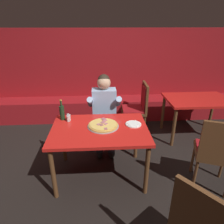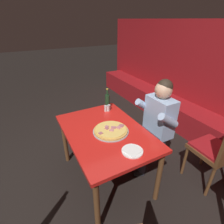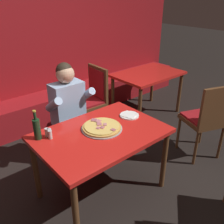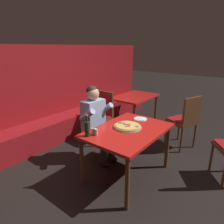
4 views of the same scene
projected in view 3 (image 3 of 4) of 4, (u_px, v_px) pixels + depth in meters
name	position (u px, v px, depth m)	size (l,w,h in m)	color
ground_plane	(102.00, 191.00, 2.76)	(24.00, 24.00, 0.00)	black
booth_wall_panel	(13.00, 65.00, 3.83)	(6.80, 0.16, 1.90)	maroon
booth_bench	(29.00, 114.00, 3.93)	(6.46, 0.48, 0.46)	maroon
main_dining_table	(101.00, 140.00, 2.47)	(1.24, 0.86, 0.75)	brown
pizza	(102.00, 127.00, 2.48)	(0.41, 0.41, 0.05)	#9E9EA3
plate_white_paper	(129.00, 115.00, 2.73)	(0.21, 0.21, 0.02)	white
beer_bottle	(37.00, 128.00, 2.28)	(0.07, 0.07, 0.29)	#19381E
shaker_oregano	(50.00, 133.00, 2.34)	(0.04, 0.04, 0.09)	silver
shaker_black_pepper	(47.00, 133.00, 2.35)	(0.04, 0.04, 0.09)	silver
shaker_red_pepper_flakes	(50.00, 135.00, 2.31)	(0.04, 0.04, 0.09)	silver
diner_seated_blue_shirt	(72.00, 112.00, 2.94)	(0.53, 0.53, 1.27)	black
dining_chair_near_left	(92.00, 96.00, 3.69)	(0.45, 0.45, 1.01)	brown
dining_chair_far_left	(208.00, 116.00, 3.07)	(0.57, 0.57, 1.02)	brown
background_dining_table	(148.00, 79.00, 4.17)	(1.13, 0.75, 0.75)	brown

